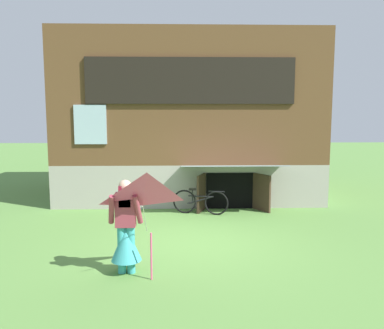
# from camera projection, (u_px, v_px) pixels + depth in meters

# --- Properties ---
(ground_plane) EXTENTS (60.00, 60.00, 0.00)m
(ground_plane) POSITION_uv_depth(u_px,v_px,m) (194.00, 241.00, 8.56)
(ground_plane) COLOR #56843D
(log_house) EXTENTS (8.08, 6.21, 5.18)m
(log_house) POSITION_uv_depth(u_px,v_px,m) (189.00, 118.00, 13.73)
(log_house) COLOR #9E998E
(log_house) RESTS_ON ground_plane
(person) EXTENTS (0.61, 0.52, 1.63)m
(person) POSITION_uv_depth(u_px,v_px,m) (126.00, 234.00, 6.78)
(person) COLOR teal
(person) RESTS_ON ground_plane
(kite) EXTENTS (1.17, 1.14, 1.72)m
(kite) POSITION_uv_depth(u_px,v_px,m) (147.00, 203.00, 6.13)
(kite) COLOR #E54C7F
(kite) RESTS_ON ground_plane
(bicycle_black) EXTENTS (1.51, 0.42, 0.71)m
(bicycle_black) POSITION_uv_depth(u_px,v_px,m) (200.00, 202.00, 10.86)
(bicycle_black) COLOR black
(bicycle_black) RESTS_ON ground_plane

